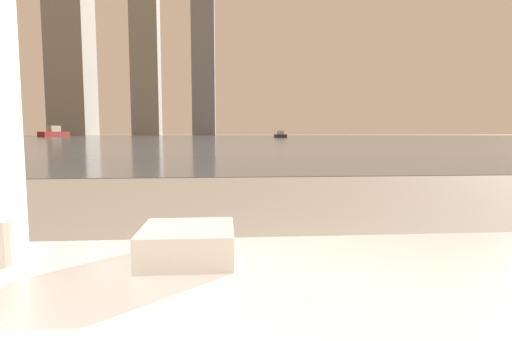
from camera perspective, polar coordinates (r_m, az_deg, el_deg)
The scene contains 5 objects.
towel_stack at distance 1.00m, azimuth -9.72°, elevation -10.20°, with size 0.22×0.22×0.08m.
harbor_water at distance 62.16m, azimuth -4.31°, elevation 4.69°, with size 180.00×110.00×0.01m.
harbor_boat_4 at distance 82.38m, azimuth -26.92°, elevation 4.80°, with size 4.16×5.74×2.05m.
harbor_boat_5 at distance 63.47m, azimuth 3.50°, elevation 5.06°, with size 1.77×3.11×1.10m.
skyline_tower_1 at distance 125.17m, azimuth -15.67°, elevation 21.27°, with size 7.70×6.03×70.72m.
Camera 1 is at (-0.05, -0.16, 0.81)m, focal length 28.00 mm.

